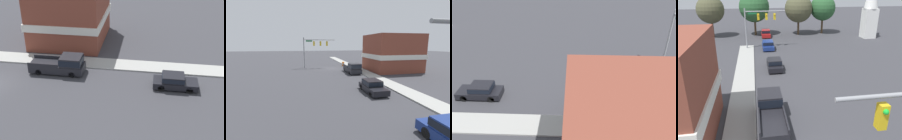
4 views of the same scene
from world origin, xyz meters
TOP-DOWN VIEW (x-y plane):
  - sidewalk_curb at (-5.70, 0.00)m, footprint 2.40×60.00m
  - car_lead at (-1.88, 17.85)m, footprint 1.83×4.27m
  - pickup_truck_parked at (-3.28, 6.34)m, footprint 2.04×5.71m
  - corner_brick_building at (-12.13, 4.92)m, footprint 9.77×8.95m

SIDE VIEW (x-z plane):
  - sidewalk_curb at x=-5.70m, z-range 0.00..0.14m
  - car_lead at x=-1.88m, z-range 0.03..1.46m
  - pickup_truck_parked at x=-3.28m, z-range -0.02..1.94m
  - corner_brick_building at x=-12.13m, z-range -0.07..7.31m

